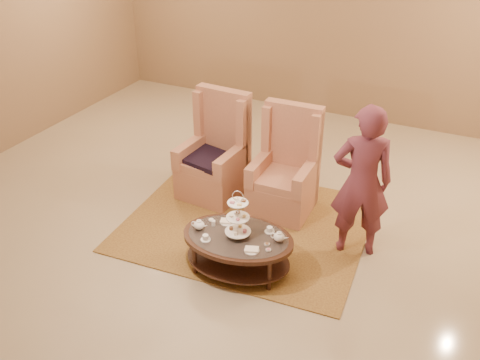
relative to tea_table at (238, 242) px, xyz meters
The scene contains 8 objects.
ground 0.61m from the tea_table, 124.16° to the left, with size 8.00×8.00×0.00m, color tan.
ceiling 0.61m from the tea_table, 124.16° to the left, with size 8.00×8.00×0.02m, color white.
wall_back 4.64m from the tea_table, 93.67° to the left, with size 8.00×0.04×3.50m, color #8D6E4D.
rug 0.90m from the tea_table, 108.53° to the left, with size 2.84×2.42×0.01m.
tea_table is the anchor object (origin of this frame).
armchair_left 1.59m from the tea_table, 125.65° to the left, with size 0.76×0.78×1.32m.
armchair_right 1.32m from the tea_table, 90.22° to the left, with size 0.70×0.73×1.28m.
person 1.39m from the tea_table, 40.71° to the left, with size 0.72×0.59×1.69m.
Camera 1 is at (2.17, -4.32, 3.57)m, focal length 40.00 mm.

